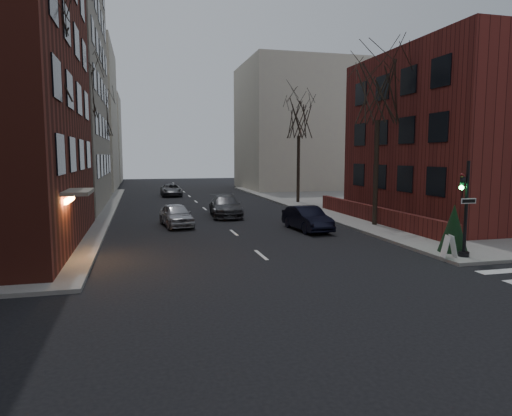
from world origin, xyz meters
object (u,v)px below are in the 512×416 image
(traffic_signal, at_px, (465,215))
(tree_left_b, at_px, (80,87))
(tree_right_b, at_px, (299,119))
(evergreen_shrub, at_px, (454,228))
(streetlamp_near, at_px, (85,157))
(car_lane_far, at_px, (171,190))
(streetlamp_far, at_px, (108,157))
(tree_right_a, at_px, (378,93))
(car_lane_gray, at_px, (225,206))
(car_lane_silver, at_px, (176,215))
(sandwich_board, at_px, (449,246))
(tree_left_c, at_px, (98,117))
(parked_sedan, at_px, (307,218))
(tree_left_a, at_px, (44,56))

(traffic_signal, relative_size, tree_left_b, 0.37)
(tree_right_b, distance_m, evergreen_shrub, 22.95)
(tree_left_b, xyz_separation_m, streetlamp_near, (0.60, -4.00, -4.68))
(car_lane_far, bearing_deg, streetlamp_far, -174.35)
(tree_right_a, height_order, car_lane_far, tree_right_a)
(tree_right_b, bearing_deg, streetlamp_far, 149.53)
(streetlamp_near, height_order, car_lane_gray, streetlamp_near)
(tree_right_a, bearing_deg, tree_right_b, 90.00)
(car_lane_silver, height_order, evergreen_shrub, evergreen_shrub)
(tree_left_b, distance_m, car_lane_silver, 11.14)
(tree_right_b, relative_size, car_lane_silver, 2.23)
(traffic_signal, bearing_deg, tree_right_b, 87.85)
(tree_left_b, bearing_deg, evergreen_shrub, -43.34)
(streetlamp_near, height_order, streetlamp_far, same)
(sandwich_board, bearing_deg, streetlamp_near, 156.26)
(tree_left_c, xyz_separation_m, car_lane_far, (6.94, 2.63, -7.38))
(evergreen_shrub, bearing_deg, tree_right_b, 88.43)
(sandwich_board, bearing_deg, parked_sedan, 125.19)
(tree_right_a, bearing_deg, car_lane_far, 113.41)
(tree_left_a, height_order, evergreen_shrub, tree_left_a)
(traffic_signal, xyz_separation_m, sandwich_board, (-0.64, 0.03, -1.29))
(traffic_signal, height_order, car_lane_silver, traffic_signal)
(car_lane_gray, relative_size, sandwich_board, 5.51)
(sandwich_board, distance_m, evergreen_shrub, 1.42)
(streetlamp_near, bearing_deg, tree_left_b, 98.53)
(parked_sedan, distance_m, car_lane_gray, 8.01)
(car_lane_far, bearing_deg, evergreen_shrub, -72.90)
(tree_left_a, xyz_separation_m, tree_left_b, (0.00, 12.00, 0.44))
(car_lane_far, bearing_deg, traffic_signal, -73.76)
(streetlamp_far, relative_size, car_lane_gray, 1.22)
(tree_right_a, bearing_deg, sandwich_board, -99.49)
(tree_left_c, bearing_deg, parked_sedan, -59.53)
(streetlamp_far, xyz_separation_m, parked_sedan, (12.50, -24.26, -3.53))
(tree_left_a, bearing_deg, traffic_signal, -16.65)
(tree_left_a, xyz_separation_m, streetlamp_far, (0.60, 28.00, -4.23))
(traffic_signal, distance_m, tree_left_a, 18.66)
(tree_right_a, relative_size, parked_sedan, 2.27)
(tree_right_a, distance_m, evergreen_shrub, 10.57)
(parked_sedan, height_order, car_lane_silver, parked_sedan)
(parked_sedan, relative_size, car_lane_gray, 0.83)
(traffic_signal, relative_size, car_lane_far, 0.86)
(traffic_signal, bearing_deg, tree_left_b, 134.54)
(tree_left_a, height_order, car_lane_gray, tree_left_a)
(sandwich_board, bearing_deg, tree_left_a, 179.03)
(traffic_signal, height_order, tree_left_a, tree_left_a)
(tree_left_b, relative_size, sandwich_board, 11.58)
(tree_right_a, xyz_separation_m, sandwich_board, (-1.50, -8.97, -7.41))
(streetlamp_far, height_order, car_lane_silver, streetlamp_far)
(tree_right_b, relative_size, car_lane_far, 1.97)
(parked_sedan, distance_m, car_lane_far, 25.64)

